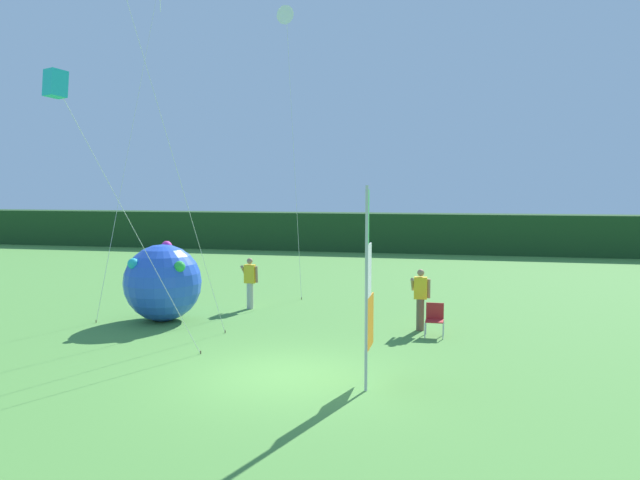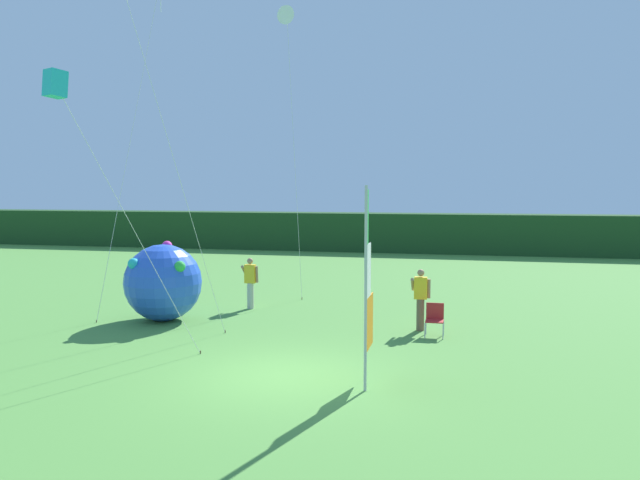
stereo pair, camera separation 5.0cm
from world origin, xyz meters
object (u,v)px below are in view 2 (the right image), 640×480
person_near_banner (421,298)px  kite_white_diamond_1 (154,12)px  folding_chair (435,317)px  inflatable_balloon (163,282)px  person_mid_field (250,282)px  kite_white_delta_0 (287,18)px  banner_flag (368,291)px  kite_cyan_box_2 (57,86)px

person_near_banner → kite_white_diamond_1: bearing=169.4°
folding_chair → inflatable_balloon: bearing=179.0°
folding_chair → person_mid_field: bearing=157.9°
person_near_banner → person_mid_field: bearing=161.5°
kite_white_delta_0 → banner_flag: bearing=-65.8°
kite_white_diamond_1 → person_mid_field: bearing=4.9°
folding_chair → kite_cyan_box_2: kite_cyan_box_2 is taller
folding_chair → banner_flag: bearing=-103.8°
kite_white_delta_0 → kite_cyan_box_2: (-1.82, -11.01, -4.18)m
person_near_banner → inflatable_balloon: (-7.73, -0.44, 0.24)m
person_near_banner → person_mid_field: 6.09m
folding_chair → kite_white_delta_0: (-5.74, 5.54, 9.80)m
kite_white_diamond_1 → kite_cyan_box_2: kite_white_diamond_1 is taller
banner_flag → person_mid_field: size_ratio=2.39×
kite_white_delta_0 → kite_cyan_box_2: size_ratio=1.66×
person_near_banner → kite_cyan_box_2: (-7.13, -6.04, 5.20)m
folding_chair → kite_cyan_box_2: 10.89m
folding_chair → kite_white_delta_0: bearing=136.0°
inflatable_balloon → person_mid_field: bearing=50.5°
kite_white_diamond_1 → banner_flag: bearing=-40.2°
kite_white_diamond_1 → kite_cyan_box_2: bearing=-76.9°
kite_white_delta_0 → kite_white_diamond_1: kite_white_diamond_1 is taller
person_mid_field → inflatable_balloon: (-1.96, -2.38, 0.26)m
banner_flag → person_near_banner: size_ratio=2.33×
banner_flag → kite_cyan_box_2: (-6.41, -0.78, 4.18)m
banner_flag → kite_white_diamond_1: size_ratio=0.36×
banner_flag → person_mid_field: (-5.05, 7.20, -1.04)m
folding_chair → kite_white_delta_0: kite_white_delta_0 is taller
folding_chair → kite_cyan_box_2: size_ratio=0.14×
person_mid_field → inflatable_balloon: size_ratio=0.71×
person_mid_field → kite_white_diamond_1: size_ratio=0.15×
person_near_banner → inflatable_balloon: size_ratio=0.73×
person_mid_field → kite_cyan_box_2: bearing=-99.7°
inflatable_balloon → kite_white_diamond_1: size_ratio=0.21×
banner_flag → kite_white_delta_0: kite_white_delta_0 is taller
banner_flag → person_near_banner: (0.72, 5.27, -1.02)m
banner_flag → kite_white_delta_0: bearing=114.2°
person_near_banner → kite_white_diamond_1: size_ratio=0.16×
inflatable_balloon → folding_chair: bearing=-1.0°
person_mid_field → folding_chair: (6.20, -2.51, -0.40)m
person_mid_field → folding_chair: size_ratio=1.92×
inflatable_balloon → kite_white_delta_0: kite_white_delta_0 is taller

